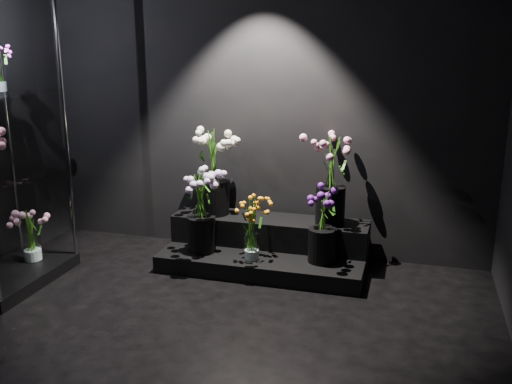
% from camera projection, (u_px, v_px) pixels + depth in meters
% --- Properties ---
extents(floor, '(4.00, 4.00, 0.00)m').
position_uv_depth(floor, '(171.00, 362.00, 3.41)').
color(floor, black).
rests_on(floor, ground).
extents(wall_back, '(4.00, 0.00, 4.00)m').
position_uv_depth(wall_back, '(260.00, 95.00, 4.90)').
color(wall_back, black).
rests_on(wall_back, floor).
extents(display_riser, '(1.69, 0.75, 0.38)m').
position_uv_depth(display_riser, '(267.00, 246.00, 4.87)').
color(display_riser, black).
rests_on(display_riser, floor).
extents(bouquet_orange_bells, '(0.29, 0.29, 0.51)m').
position_uv_depth(bouquet_orange_bells, '(252.00, 228.00, 4.56)').
color(bouquet_orange_bells, white).
rests_on(bouquet_orange_bells, display_riser).
extents(bouquet_lilac, '(0.42, 0.42, 0.70)m').
position_uv_depth(bouquet_lilac, '(201.00, 206.00, 4.70)').
color(bouquet_lilac, black).
rests_on(bouquet_lilac, display_riser).
extents(bouquet_purple, '(0.42, 0.42, 0.60)m').
position_uv_depth(bouquet_purple, '(323.00, 222.00, 4.49)').
color(bouquet_purple, black).
rests_on(bouquet_purple, display_riser).
extents(bouquet_cream_roses, '(0.47, 0.47, 0.73)m').
position_uv_depth(bouquet_cream_roses, '(213.00, 168.00, 4.93)').
color(bouquet_cream_roses, black).
rests_on(bouquet_cream_roses, display_riser).
extents(bouquet_pink_roses, '(0.40, 0.40, 0.73)m').
position_uv_depth(bouquet_pink_roses, '(331.00, 174.00, 4.65)').
color(bouquet_pink_roses, black).
rests_on(bouquet_pink_roses, display_riser).
extents(bouquet_case_base_pink, '(0.39, 0.39, 0.42)m').
position_uv_depth(bouquet_case_base_pink, '(31.00, 234.00, 4.66)').
color(bouquet_case_base_pink, white).
rests_on(bouquet_case_base_pink, display_case).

